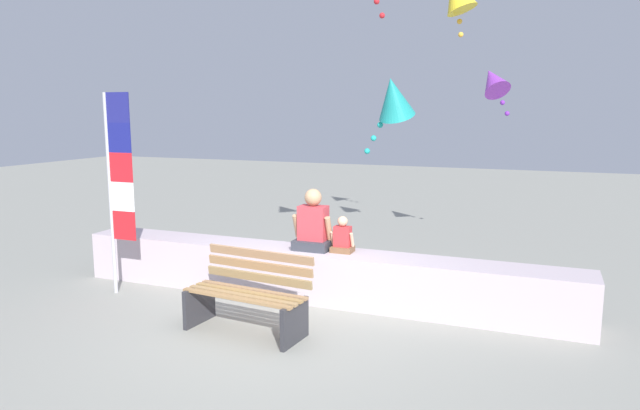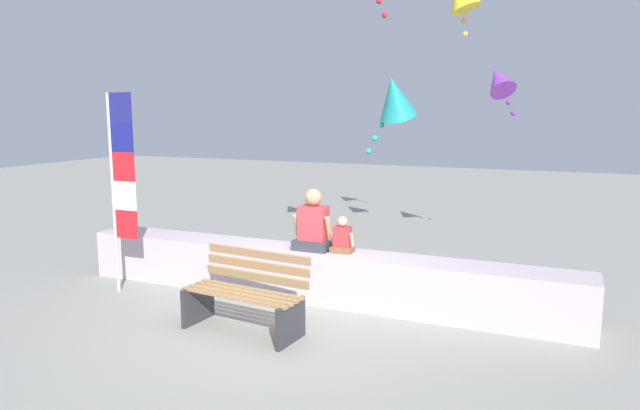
{
  "view_description": "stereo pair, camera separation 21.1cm",
  "coord_description": "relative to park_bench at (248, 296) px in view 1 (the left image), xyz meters",
  "views": [
    {
      "loc": [
        2.75,
        -5.56,
        2.45
      ],
      "look_at": [
        0.1,
        1.14,
        1.26
      ],
      "focal_mm": 31.93,
      "sensor_mm": 36.0,
      "label": 1
    },
    {
      "loc": [
        2.95,
        -5.48,
        2.45
      ],
      "look_at": [
        0.1,
        1.14,
        1.26
      ],
      "focal_mm": 31.93,
      "sensor_mm": 36.0,
      "label": 2
    }
  ],
  "objects": [
    {
      "name": "ground_plane",
      "position": [
        0.25,
        0.16,
        -0.4
      ],
      "size": [
        40.0,
        40.0,
        0.0
      ],
      "primitive_type": "plane",
      "color": "gray"
    },
    {
      "name": "seawall_ledge",
      "position": [
        0.25,
        1.3,
        -0.07
      ],
      "size": [
        6.83,
        0.61,
        0.66
      ],
      "primitive_type": "cube",
      "color": "#C0AFB8",
      "rests_on": "ground"
    },
    {
      "name": "park_bench",
      "position": [
        0.0,
        0.0,
        0.0
      ],
      "size": [
        1.45,
        0.75,
        0.88
      ],
      "color": "#9D764B",
      "rests_on": "ground"
    },
    {
      "name": "person_adult",
      "position": [
        0.24,
        1.33,
        0.57
      ],
      "size": [
        0.52,
        0.39,
        0.8
      ],
      "color": "#353842",
      "rests_on": "seawall_ledge"
    },
    {
      "name": "person_child",
      "position": [
        0.65,
        1.33,
        0.44
      ],
      "size": [
        0.31,
        0.23,
        0.47
      ],
      "color": "brown",
      "rests_on": "seawall_ledge"
    },
    {
      "name": "flag_banner",
      "position": [
        -2.22,
        0.53,
        1.18
      ],
      "size": [
        0.41,
        0.05,
        2.7
      ],
      "color": "#B7B7BC",
      "rests_on": "ground"
    },
    {
      "name": "kite_teal",
      "position": [
        1.1,
        2.02,
        2.22
      ],
      "size": [
        0.75,
        0.76,
        1.1
      ],
      "color": "teal"
    },
    {
      "name": "kite_purple",
      "position": [
        2.14,
        4.55,
        2.55
      ],
      "size": [
        0.73,
        0.77,
        0.9
      ],
      "color": "purple"
    }
  ]
}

